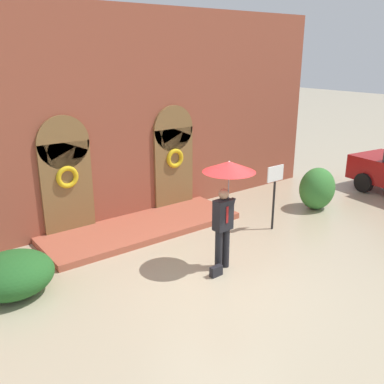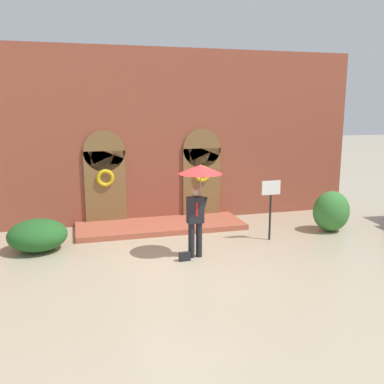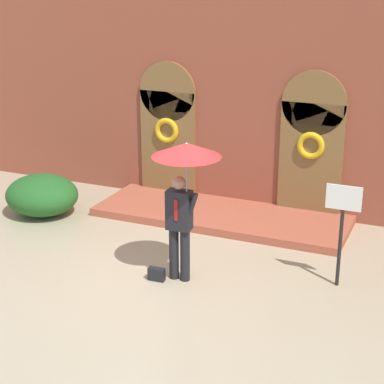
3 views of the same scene
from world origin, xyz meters
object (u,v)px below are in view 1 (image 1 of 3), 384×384
at_px(handbag, 216,271).
at_px(shrub_right, 317,188).
at_px(person_with_umbrella, 227,183).
at_px(sign_post, 275,187).
at_px(shrub_left, 13,275).

relative_size(handbag, shrub_right, 0.23).
bearing_deg(person_with_umbrella, shrub_right, 13.72).
relative_size(person_with_umbrella, handbag, 8.44).
height_order(handbag, shrub_right, shrub_right).
distance_m(sign_post, shrub_right, 2.28).
distance_m(person_with_umbrella, shrub_right, 4.86).
height_order(shrub_left, shrub_right, shrub_right).
relative_size(sign_post, shrub_right, 1.38).
bearing_deg(shrub_right, person_with_umbrella, -166.28).
xyz_separation_m(person_with_umbrella, shrub_left, (-3.98, 1.60, -1.49)).
xyz_separation_m(sign_post, shrub_right, (2.19, 0.29, -0.54)).
relative_size(shrub_left, shrub_right, 1.24).
bearing_deg(shrub_left, shrub_right, -3.27).
distance_m(sign_post, shrub_left, 6.44).
bearing_deg(shrub_left, sign_post, -7.00).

